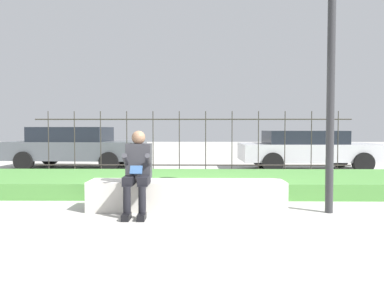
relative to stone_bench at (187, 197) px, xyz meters
name	(u,v)px	position (x,y,z in m)	size (l,w,h in m)	color
ground_plane	(190,210)	(0.05, 0.00, -0.21)	(60.00, 60.00, 0.00)	#B2AFA8
stone_bench	(187,197)	(0.00, 0.00, 0.00)	(3.12, 0.57, 0.47)	beige
person_seated_reader	(138,169)	(-0.73, -0.32, 0.49)	(0.42, 0.73, 1.27)	black
grass_berm	(192,182)	(0.05, 1.98, -0.06)	(10.20, 2.56, 0.30)	#4C893D
iron_fence	(192,143)	(0.05, 3.74, 0.71)	(8.20, 0.03, 1.75)	#332D28
car_parked_left	(76,146)	(-3.82, 6.25, 0.51)	(4.39, 2.17, 1.35)	#4C5156
car_parked_right	(307,149)	(3.61, 5.73, 0.46)	(4.25, 1.99, 1.23)	#B7B7BC
street_lamp	(331,64)	(2.21, -0.18, 2.07)	(0.28, 0.28, 3.68)	#2D2D30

